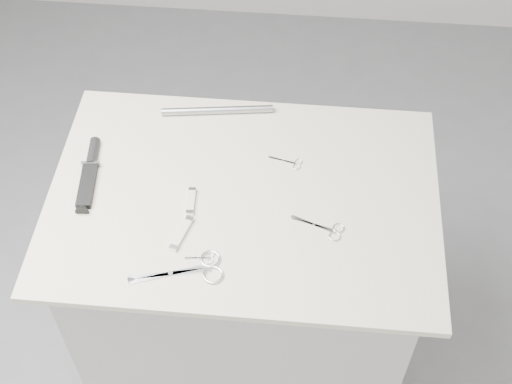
# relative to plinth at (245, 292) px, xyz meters

# --- Properties ---
(ground) EXTENTS (4.00, 4.00, 0.01)m
(ground) POSITION_rel_plinth_xyz_m (0.00, 0.00, -0.46)
(ground) COLOR gray
(ground) RESTS_ON ground
(plinth) EXTENTS (0.90, 0.60, 0.90)m
(plinth) POSITION_rel_plinth_xyz_m (0.00, 0.00, 0.00)
(plinth) COLOR #B6B6B3
(plinth) RESTS_ON ground
(display_board) EXTENTS (1.00, 0.70, 0.02)m
(display_board) POSITION_rel_plinth_xyz_m (0.00, 0.00, 0.46)
(display_board) COLOR beige
(display_board) RESTS_ON plinth
(large_shears) EXTENTS (0.22, 0.11, 0.01)m
(large_shears) POSITION_rel_plinth_xyz_m (-0.08, -0.23, 0.47)
(large_shears) COLOR white
(large_shears) RESTS_ON display_board
(embroidery_scissors_a) EXTENTS (0.13, 0.07, 0.00)m
(embroidery_scissors_a) POSITION_rel_plinth_xyz_m (0.22, -0.09, 0.47)
(embroidery_scissors_a) COLOR white
(embroidery_scissors_a) RESTS_ON display_board
(embroidery_scissors_b) EXTENTS (0.09, 0.04, 0.00)m
(embroidery_scissors_b) POSITION_rel_plinth_xyz_m (0.11, 0.12, 0.47)
(embroidery_scissors_b) COLOR white
(embroidery_scissors_b) RESTS_ON display_board
(tiny_scissors) EXTENTS (0.07, 0.03, 0.00)m
(tiny_scissors) POSITION_rel_plinth_xyz_m (-0.07, -0.20, 0.47)
(tiny_scissors) COLOR white
(tiny_scissors) RESTS_ON display_board
(sheathed_knife) EXTENTS (0.06, 0.23, 0.03)m
(sheathed_knife) POSITION_rel_plinth_xyz_m (-0.41, 0.04, 0.48)
(sheathed_knife) COLOR black
(sheathed_knife) RESTS_ON display_board
(pocket_knife_a) EXTENTS (0.05, 0.11, 0.01)m
(pocket_knife_a) POSITION_rel_plinth_xyz_m (-0.14, -0.14, 0.48)
(pocket_knife_a) COLOR beige
(pocket_knife_a) RESTS_ON display_board
(pocket_knife_b) EXTENTS (0.02, 0.08, 0.01)m
(pocket_knife_b) POSITION_rel_plinth_xyz_m (-0.13, -0.03, 0.48)
(pocket_knife_b) COLOR beige
(pocket_knife_b) RESTS_ON display_board
(metal_rail) EXTENTS (0.31, 0.06, 0.02)m
(metal_rail) POSITION_rel_plinth_xyz_m (-0.10, 0.29, 0.48)
(metal_rail) COLOR gray
(metal_rail) RESTS_ON display_board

